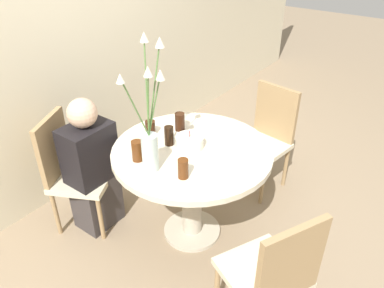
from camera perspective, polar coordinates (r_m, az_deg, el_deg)
name	(u,v)px	position (r m, az deg, el deg)	size (l,w,h in m)	color
ground_plane	(192,231)	(2.90, 0.00, -13.16)	(16.00, 16.00, 0.00)	#89755B
wall_back	(61,33)	(3.02, -19.28, 15.67)	(8.00, 0.05, 2.60)	beige
dining_table	(192,169)	(2.53, 0.00, -3.77)	(1.05, 1.05, 0.74)	beige
chair_near_front	(71,168)	(2.83, -17.99, -3.45)	(0.54, 0.54, 0.88)	beige
chair_right_flank	(273,273)	(2.06, 12.25, -18.60)	(0.53, 0.53, 0.88)	beige
chair_far_back	(267,134)	(3.17, 11.33, 1.55)	(0.45, 0.45, 0.88)	beige
birthday_cake	(190,142)	(2.44, -0.37, 0.32)	(0.19, 0.19, 0.12)	white
flower_vase	(150,132)	(2.14, -6.45, 1.78)	(0.32, 0.17, 0.79)	#B2C6C1
side_plate	(222,155)	(2.38, 4.56, -1.75)	(0.21, 0.21, 0.01)	silver
drink_glass_0	(150,128)	(2.59, -6.38, 2.46)	(0.07, 0.07, 0.10)	#33190C
drink_glass_1	(137,151)	(2.32, -8.35, -1.03)	(0.07, 0.07, 0.13)	#51280F
drink_glass_2	(183,169)	(2.15, -1.37, -3.77)	(0.06, 0.06, 0.12)	#51280F
drink_glass_3	(180,122)	(2.63, -1.87, 3.41)	(0.07, 0.07, 0.13)	#33190C
drink_glass_4	(169,136)	(2.46, -3.52, 1.26)	(0.06, 0.06, 0.13)	black
person_woman	(92,170)	(2.77, -15.00, -3.83)	(0.34, 0.24, 1.04)	#383333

